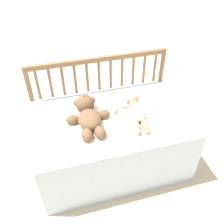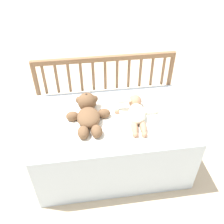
{
  "view_description": "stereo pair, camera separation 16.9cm",
  "coord_description": "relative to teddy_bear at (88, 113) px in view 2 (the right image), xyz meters",
  "views": [
    {
      "loc": [
        -0.35,
        -1.26,
        1.61
      ],
      "look_at": [
        0.0,
        -0.01,
        0.52
      ],
      "focal_mm": 40.0,
      "sensor_mm": 36.0,
      "label": 1
    },
    {
      "loc": [
        -0.18,
        -1.29,
        1.61
      ],
      "look_at": [
        0.0,
        -0.01,
        0.52
      ],
      "focal_mm": 40.0,
      "sensor_mm": 36.0,
      "label": 2
    }
  ],
  "objects": [
    {
      "name": "baby",
      "position": [
        0.33,
        -0.03,
        -0.01
      ],
      "size": [
        0.32,
        0.38,
        0.1
      ],
      "color": "#EAEACC",
      "rests_on": "crib_mattress"
    },
    {
      "name": "crib_rail",
      "position": [
        0.16,
        0.35,
        0.02
      ],
      "size": [
        1.09,
        0.04,
        0.75
      ],
      "color": "brown",
      "rests_on": "ground_plane"
    },
    {
      "name": "blanket",
      "position": [
        0.17,
        -0.04,
        -0.05
      ],
      "size": [
        0.84,
        0.51,
        0.01
      ],
      "color": "white",
      "rests_on": "crib_mattress"
    },
    {
      "name": "teddy_bear",
      "position": [
        0.0,
        0.0,
        0.0
      ],
      "size": [
        0.31,
        0.39,
        0.14
      ],
      "color": "brown",
      "rests_on": "crib_mattress"
    },
    {
      "name": "crib_mattress",
      "position": [
        0.16,
        -0.01,
        -0.29
      ],
      "size": [
        1.09,
        0.68,
        0.46
      ],
      "color": "silver",
      "rests_on": "ground_plane"
    },
    {
      "name": "ground_plane",
      "position": [
        0.16,
        -0.01,
        -0.52
      ],
      "size": [
        12.0,
        12.0,
        0.0
      ],
      "primitive_type": "plane",
      "color": "#C6B293"
    }
  ]
}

